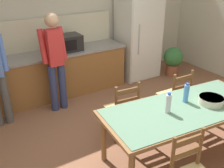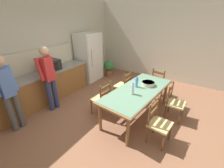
{
  "view_description": "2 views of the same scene",
  "coord_description": "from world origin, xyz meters",
  "px_view_note": "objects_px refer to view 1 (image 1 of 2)",
  "views": [
    {
      "loc": [
        -1.94,
        -2.35,
        2.43
      ],
      "look_at": [
        -0.27,
        0.34,
        0.95
      ],
      "focal_mm": 42.0,
      "sensor_mm": 36.0,
      "label": 1
    },
    {
      "loc": [
        -2.64,
        -1.58,
        2.4
      ],
      "look_at": [
        -0.06,
        0.1,
        0.95
      ],
      "focal_mm": 24.0,
      "sensor_mm": 36.0,
      "label": 2
    }
  ],
  "objects_px": {
    "microwave": "(68,43)",
    "dining_table": "(184,112)",
    "serving_bowl": "(211,100)",
    "chair_side_far_left": "(123,110)",
    "bottle_off_centre": "(186,93)",
    "bottle_near_centre": "(168,103)",
    "chair_side_far_right": "(175,96)",
    "refrigerator": "(138,38)",
    "person_at_counter": "(55,58)",
    "potted_plant": "(173,59)"
  },
  "relations": [
    {
      "from": "microwave",
      "to": "dining_table",
      "type": "height_order",
      "value": "microwave"
    },
    {
      "from": "serving_bowl",
      "to": "chair_side_far_left",
      "type": "relative_size",
      "value": 0.35
    },
    {
      "from": "bottle_off_centre",
      "to": "bottle_near_centre",
      "type": "bearing_deg",
      "value": -168.5
    },
    {
      "from": "serving_bowl",
      "to": "chair_side_far_right",
      "type": "height_order",
      "value": "chair_side_far_right"
    },
    {
      "from": "dining_table",
      "to": "chair_side_far_left",
      "type": "height_order",
      "value": "chair_side_far_left"
    },
    {
      "from": "refrigerator",
      "to": "serving_bowl",
      "type": "height_order",
      "value": "refrigerator"
    },
    {
      "from": "microwave",
      "to": "dining_table",
      "type": "bearing_deg",
      "value": -79.38
    },
    {
      "from": "bottle_near_centre",
      "to": "chair_side_far_right",
      "type": "bearing_deg",
      "value": 39.38
    },
    {
      "from": "bottle_near_centre",
      "to": "serving_bowl",
      "type": "distance_m",
      "value": 0.65
    },
    {
      "from": "refrigerator",
      "to": "chair_side_far_left",
      "type": "distance_m",
      "value": 2.42
    },
    {
      "from": "person_at_counter",
      "to": "potted_plant",
      "type": "distance_m",
      "value": 2.88
    },
    {
      "from": "bottle_near_centre",
      "to": "bottle_off_centre",
      "type": "bearing_deg",
      "value": 11.5
    },
    {
      "from": "person_at_counter",
      "to": "bottle_off_centre",
      "type": "bearing_deg",
      "value": -151.66
    },
    {
      "from": "bottle_near_centre",
      "to": "potted_plant",
      "type": "xyz_separation_m",
      "value": [
        2.15,
        2.11,
        -0.49
      ]
    },
    {
      "from": "serving_bowl",
      "to": "potted_plant",
      "type": "xyz_separation_m",
      "value": [
        1.52,
        2.23,
        -0.41
      ]
    },
    {
      "from": "potted_plant",
      "to": "serving_bowl",
      "type": "bearing_deg",
      "value": -124.19
    },
    {
      "from": "bottle_off_centre",
      "to": "chair_side_far_right",
      "type": "bearing_deg",
      "value": 53.79
    },
    {
      "from": "serving_bowl",
      "to": "potted_plant",
      "type": "bearing_deg",
      "value": 55.81
    },
    {
      "from": "bottle_off_centre",
      "to": "chair_side_far_left",
      "type": "relative_size",
      "value": 0.3
    },
    {
      "from": "bottle_off_centre",
      "to": "potted_plant",
      "type": "xyz_separation_m",
      "value": [
        1.77,
        2.03,
        -0.49
      ]
    },
    {
      "from": "chair_side_far_right",
      "to": "chair_side_far_left",
      "type": "xyz_separation_m",
      "value": [
        -0.97,
        0.09,
        0.0
      ]
    },
    {
      "from": "bottle_near_centre",
      "to": "potted_plant",
      "type": "bearing_deg",
      "value": 44.35
    },
    {
      "from": "serving_bowl",
      "to": "dining_table",
      "type": "bearing_deg",
      "value": 164.33
    },
    {
      "from": "bottle_off_centre",
      "to": "chair_side_far_left",
      "type": "distance_m",
      "value": 0.97
    },
    {
      "from": "bottle_near_centre",
      "to": "chair_side_far_right",
      "type": "distance_m",
      "value": 1.15
    },
    {
      "from": "potted_plant",
      "to": "refrigerator",
      "type": "bearing_deg",
      "value": 148.77
    },
    {
      "from": "microwave",
      "to": "chair_side_far_left",
      "type": "distance_m",
      "value": 1.88
    },
    {
      "from": "chair_side_far_left",
      "to": "dining_table",
      "type": "bearing_deg",
      "value": 122.86
    },
    {
      "from": "dining_table",
      "to": "chair_side_far_right",
      "type": "relative_size",
      "value": 2.45
    },
    {
      "from": "bottle_near_centre",
      "to": "person_at_counter",
      "type": "xyz_separation_m",
      "value": [
        -0.67,
        2.04,
        0.09
      ]
    },
    {
      "from": "serving_bowl",
      "to": "chair_side_far_right",
      "type": "xyz_separation_m",
      "value": [
        0.19,
        0.8,
        -0.36
      ]
    },
    {
      "from": "serving_bowl",
      "to": "person_at_counter",
      "type": "bearing_deg",
      "value": 121.12
    },
    {
      "from": "bottle_near_centre",
      "to": "person_at_counter",
      "type": "height_order",
      "value": "person_at_counter"
    },
    {
      "from": "dining_table",
      "to": "serving_bowl",
      "type": "height_order",
      "value": "serving_bowl"
    },
    {
      "from": "refrigerator",
      "to": "potted_plant",
      "type": "bearing_deg",
      "value": -31.23
    },
    {
      "from": "serving_bowl",
      "to": "microwave",
      "type": "bearing_deg",
      "value": 107.62
    },
    {
      "from": "person_at_counter",
      "to": "refrigerator",
      "type": "bearing_deg",
      "value": -76.72
    },
    {
      "from": "microwave",
      "to": "chair_side_far_left",
      "type": "xyz_separation_m",
      "value": [
        0.07,
        -1.79,
        -0.59
      ]
    },
    {
      "from": "bottle_off_centre",
      "to": "person_at_counter",
      "type": "bearing_deg",
      "value": 118.34
    },
    {
      "from": "microwave",
      "to": "potted_plant",
      "type": "xyz_separation_m",
      "value": [
        2.37,
        -0.45,
        -0.65
      ]
    },
    {
      "from": "microwave",
      "to": "potted_plant",
      "type": "distance_m",
      "value": 2.5
    },
    {
      "from": "microwave",
      "to": "bottle_off_centre",
      "type": "distance_m",
      "value": 2.55
    },
    {
      "from": "refrigerator",
      "to": "dining_table",
      "type": "height_order",
      "value": "refrigerator"
    },
    {
      "from": "chair_side_far_left",
      "to": "person_at_counter",
      "type": "xyz_separation_m",
      "value": [
        -0.53,
        1.27,
        0.52
      ]
    },
    {
      "from": "bottle_near_centre",
      "to": "person_at_counter",
      "type": "bearing_deg",
      "value": 108.22
    },
    {
      "from": "serving_bowl",
      "to": "refrigerator",
      "type": "bearing_deg",
      "value": 73.07
    },
    {
      "from": "refrigerator",
      "to": "microwave",
      "type": "xyz_separation_m",
      "value": [
        -1.66,
        0.02,
        0.14
      ]
    },
    {
      "from": "microwave",
      "to": "bottle_off_centre",
      "type": "height_order",
      "value": "microwave"
    },
    {
      "from": "bottle_near_centre",
      "to": "serving_bowl",
      "type": "xyz_separation_m",
      "value": [
        0.64,
        -0.13,
        -0.07
      ]
    },
    {
      "from": "refrigerator",
      "to": "serving_bowl",
      "type": "bearing_deg",
      "value": -106.93
    }
  ]
}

